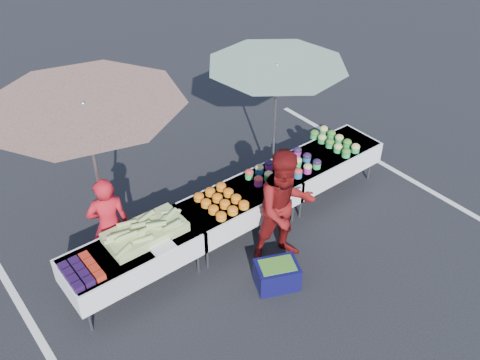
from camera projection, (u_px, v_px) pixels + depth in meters
ground at (240, 232)px, 8.27m from camera, size 80.00×80.00×0.00m
stripe_left at (39, 338)px, 6.68m from camera, size 0.10×5.00×0.00m
stripe_right at (376, 160)px, 9.86m from camera, size 0.10×5.00×0.00m
table_left at (133, 256)px, 7.03m from camera, size 1.86×0.81×0.75m
table_center at (240, 203)px, 7.92m from camera, size 1.86×0.81×0.75m
table_right at (326, 160)px, 8.82m from camera, size 1.86×0.81×0.75m
berry_punnets at (81, 271)px, 6.52m from camera, size 0.40×0.54×0.08m
corn_pile at (145, 231)px, 7.03m from camera, size 1.16×0.57×0.26m
plastic_bags at (163, 248)px, 6.87m from camera, size 0.30×0.25×0.05m
carrot_bowls at (221, 201)px, 7.61m from camera, size 0.55×0.69×0.11m
potato_cups at (283, 169)px, 8.20m from camera, size 1.14×0.58×0.16m
bean_baskets at (335, 141)px, 8.86m from camera, size 0.36×0.86×0.15m
vendor at (109, 225)px, 7.26m from camera, size 0.63×0.50×1.52m
customer at (285, 208)px, 7.33m from camera, size 1.04×0.91×1.80m
umbrella_left at (86, 119)px, 6.46m from camera, size 2.82×2.82×2.56m
umbrella_right at (277, 76)px, 8.11m from camera, size 2.64×2.64×2.22m
storage_bin at (277, 274)px, 7.29m from camera, size 0.69×0.61×0.38m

